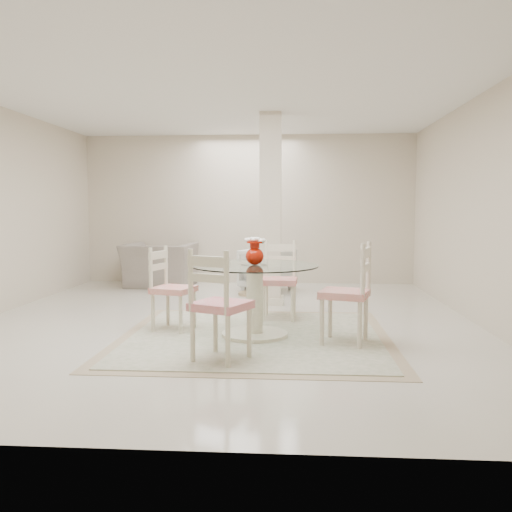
# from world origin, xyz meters

# --- Properties ---
(ground) EXTENTS (7.00, 7.00, 0.00)m
(ground) POSITION_xyz_m (0.00, 0.00, 0.00)
(ground) COLOR silver
(ground) RESTS_ON ground
(room_shell) EXTENTS (6.02, 7.02, 2.71)m
(room_shell) POSITION_xyz_m (0.00, 0.00, 1.86)
(room_shell) COLOR beige
(room_shell) RESTS_ON ground
(column) EXTENTS (0.30, 0.30, 2.70)m
(column) POSITION_xyz_m (0.50, 1.30, 1.35)
(column) COLOR beige
(column) RESTS_ON ground
(area_rug) EXTENTS (2.86, 2.86, 0.02)m
(area_rug) POSITION_xyz_m (0.42, -0.76, 0.01)
(area_rug) COLOR tan
(area_rug) RESTS_ON ground
(dining_table) EXTENTS (1.34, 1.34, 0.77)m
(dining_table) POSITION_xyz_m (0.42, -0.76, 0.39)
(dining_table) COLOR beige
(dining_table) RESTS_ON ground
(red_vase) EXTENTS (0.22, 0.19, 0.29)m
(red_vase) POSITION_xyz_m (0.42, -0.75, 0.91)
(red_vase) COLOR #AB1505
(red_vase) RESTS_ON dining_table
(dining_chair_east) EXTENTS (0.57, 0.57, 1.14)m
(dining_chair_east) POSITION_xyz_m (1.41, -1.01, 0.60)
(dining_chair_east) COLOR beige
(dining_chair_east) RESTS_ON ground
(dining_chair_north) EXTENTS (0.45, 0.45, 1.07)m
(dining_chair_north) POSITION_xyz_m (0.66, 0.23, 0.56)
(dining_chair_north) COLOR #F1E7C6
(dining_chair_north) RESTS_ON ground
(dining_chair_west) EXTENTS (0.51, 0.51, 1.03)m
(dining_chair_west) POSITION_xyz_m (-0.56, -0.51, 0.54)
(dining_chair_west) COLOR beige
(dining_chair_west) RESTS_ON ground
(dining_chair_south) EXTENTS (0.59, 0.59, 1.12)m
(dining_chair_south) POSITION_xyz_m (0.16, -1.74, 0.59)
(dining_chair_south) COLOR beige
(dining_chair_south) RESTS_ON ground
(recliner_taupe) EXTENTS (1.24, 1.10, 0.76)m
(recliner_taupe) POSITION_xyz_m (-1.51, 2.88, 0.38)
(recliner_taupe) COLOR gray
(recliner_taupe) RESTS_ON ground
(armchair_white) EXTENTS (1.01, 1.02, 0.71)m
(armchair_white) POSITION_xyz_m (0.40, 2.58, 0.35)
(armchair_white) COLOR white
(armchair_white) RESTS_ON ground
(side_table) EXTENTS (0.49, 0.49, 0.51)m
(side_table) POSITION_xyz_m (0.19, 2.08, 0.23)
(side_table) COLOR tan
(side_table) RESTS_ON ground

